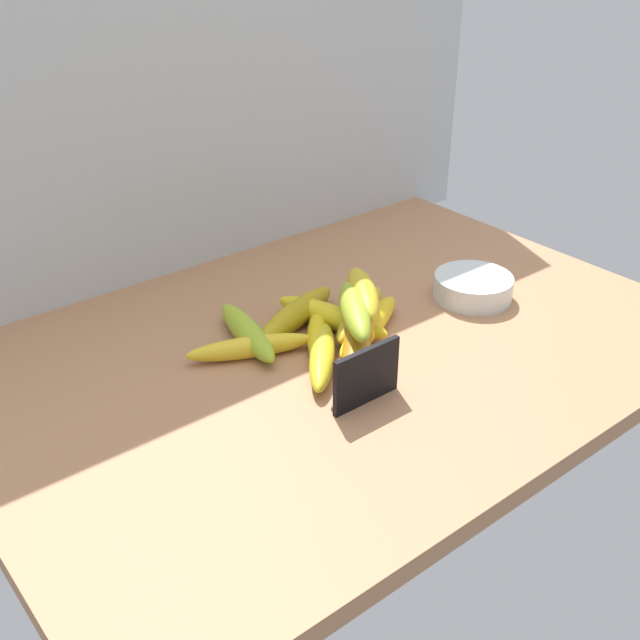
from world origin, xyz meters
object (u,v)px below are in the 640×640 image
Objects in this scene: banana_2 at (296,314)px; banana_6 at (318,338)px; banana_10 at (363,294)px; fruit_bowl at (473,287)px; banana_5 at (247,332)px; banana_1 at (251,347)px; chalkboard_sign at (366,378)px; banana_8 at (331,317)px; banana_9 at (355,311)px; banana_7 at (360,314)px; banana_4 at (369,327)px; banana_3 at (358,337)px; banana_0 at (322,356)px.

banana_2 is 1.33× the size of banana_6.
banana_6 is 10.09cm from banana_10.
fruit_bowl is 39.85cm from banana_5.
chalkboard_sign is at bearing -73.69° from banana_1.
banana_9 reaches higher than banana_8.
banana_7 is 4.28cm from banana_10.
banana_3 is at bearing -156.56° from banana_4.
banana_8 is (14.80, -0.88, 0.34)cm from banana_1.
banana_9 is (2.92, -10.52, 4.08)cm from banana_2.
banana_10 is at bearing -40.76° from banana_8.
banana_4 and banana_5 have the same top height.
banana_4 is (3.48, 1.51, -0.16)cm from banana_3.
banana_4 is at bearing 9.28° from banana_9.
banana_1 is 0.95× the size of banana_4.
banana_6 is at bearing 143.94° from banana_9.
banana_7 is (1.42, 3.65, 0.08)cm from banana_4.
banana_4 reaches higher than banana_1.
fruit_bowl is at bearing 1.31° from banana_0.
banana_9 is at bearing 178.68° from fruit_bowl.
banana_3 reaches higher than banana_1.
banana_4 is at bearing -110.25° from banana_10.
fruit_bowl is at bearing -11.29° from banana_1.
banana_7 is at bearing 50.64° from chalkboard_sign.
banana_9 is at bearing -170.72° from banana_4.
banana_2 is at bearing 16.03° from banana_1.
banana_10 is (18.42, -4.00, 4.54)cm from banana_1.
banana_7 is 4.62cm from banana_8.
banana_3 is (13.92, -8.31, 0.45)cm from banana_1.
chalkboard_sign is 0.54× the size of banana_8.
banana_10 reaches higher than banana_4.
banana_6 is (-30.52, 3.82, -0.38)cm from fruit_bowl.
banana_1 is 16.21cm from banana_3.
banana_10 is at bearing 21.77° from banana_0.
banana_7 is 7.73cm from banana_9.
chalkboard_sign is 0.54× the size of banana_4.
banana_6 is at bearing 137.27° from banana_3.
banana_3 is 1.15× the size of banana_9.
banana_4 is (6.46, -9.94, -0.15)cm from banana_2.
banana_3 is 7.11cm from banana_7.
banana_9 reaches higher than banana_0.
banana_2 is 1.23× the size of banana_10.
banana_9 is (-3.54, -0.58, 4.23)cm from banana_4.
banana_3 is at bearing -136.33° from banana_10.
banana_4 is 8.40cm from banana_6.
fruit_bowl is 26.04cm from banana_3.
banana_1 is 19.08cm from banana_7.
banana_6 is at bearing -173.87° from banana_7.
banana_0 is at bearing -176.61° from banana_3.
banana_0 is 8.61cm from banana_9.
fruit_bowl is 0.88× the size of banana_6.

